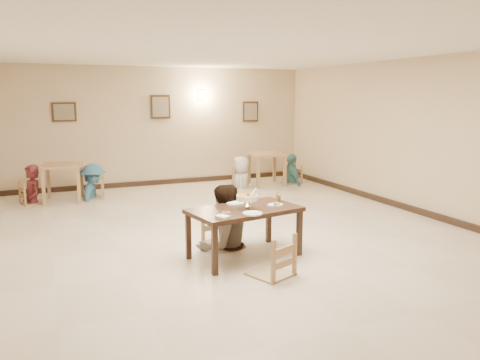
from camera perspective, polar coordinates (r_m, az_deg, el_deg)
name	(u,v)px	position (r m, az deg, el deg)	size (l,w,h in m)	color
floor	(228,237)	(7.70, -1.48, -6.91)	(10.00, 10.00, 0.00)	beige
ceiling	(227,47)	(7.40, -1.59, 15.90)	(10.00, 10.00, 0.00)	white
wall_back	(157,127)	(12.18, -10.11, 6.42)	(10.00, 10.00, 0.00)	#CDB393
wall_right	(423,137)	(9.59, 21.44, 4.91)	(10.00, 10.00, 0.00)	#CDB393
baseboard_back	(159,182)	(12.33, -9.87, -0.28)	(8.00, 0.06, 0.12)	black
baseboard_right	(417,211)	(9.79, 20.77, -3.50)	(0.06, 10.00, 0.12)	black
picture_a	(64,112)	(11.84, -20.66, 7.77)	(0.55, 0.04, 0.45)	#342212
picture_b	(160,107)	(12.14, -9.67, 8.78)	(0.50, 0.04, 0.60)	#342212
picture_c	(251,112)	(12.95, 1.30, 8.33)	(0.45, 0.04, 0.55)	#342212
wall_sconce	(202,95)	(12.44, -4.70, 10.30)	(0.16, 0.05, 0.22)	#FFD88C
main_table	(244,214)	(6.59, 0.55, -4.13)	(1.65, 1.12, 0.71)	#341F15
chair_far	(222,211)	(7.19, -2.24, -3.77)	(0.50, 0.50, 1.06)	tan
chair_near	(271,236)	(5.97, 3.81, -6.81)	(0.49, 0.49, 1.04)	tan
main_diner	(223,185)	(7.00, -2.11, -0.56)	(0.93, 0.72, 1.91)	gray
curry_warmer	(247,198)	(6.50, 0.88, -2.17)	(0.34, 0.30, 0.27)	silver
rice_plate_far	(235,203)	(6.81, -0.56, -2.84)	(0.27, 0.27, 0.06)	white
rice_plate_near	(252,213)	(6.24, 1.52, -4.06)	(0.27, 0.27, 0.06)	white
fried_plate	(275,204)	(6.74, 4.32, -2.99)	(0.23, 0.23, 0.05)	white
chili_dish	(226,212)	(6.30, -1.69, -3.95)	(0.10, 0.10, 0.02)	white
napkin_cutlery	(223,217)	(6.05, -2.11, -4.50)	(0.21, 0.27, 0.03)	white
drink_glass	(278,198)	(6.95, 4.70, -2.19)	(0.07, 0.07, 0.14)	white
bg_table_left	(62,170)	(10.83, -20.84, 1.09)	(0.94, 0.94, 0.82)	#A77C52
bg_table_right	(267,158)	(12.04, 3.27, 2.66)	(0.91, 0.91, 0.84)	#A77C52
bg_chair_ll	(31,182)	(10.89, -24.08, -0.23)	(0.44, 0.44, 0.93)	tan
bg_chair_lr	(93,178)	(10.95, -17.49, 0.19)	(0.43, 0.43, 0.92)	tan
bg_chair_rl	(241,169)	(11.83, 0.12, 1.38)	(0.43, 0.43, 0.91)	tan
bg_chair_rr	(292,166)	(12.32, 6.31, 1.67)	(0.43, 0.43, 0.92)	tan
bg_diner_a	(30,165)	(10.83, -24.22, 1.69)	(0.61, 0.40, 1.67)	maroon
bg_diner_b	(92,164)	(10.90, -17.58, 1.93)	(1.02, 0.59, 1.58)	teal
bg_diner_c	(241,157)	(11.79, 0.12, 2.88)	(0.75, 0.49, 1.54)	silver
bg_diner_d	(292,154)	(12.28, 6.34, 3.20)	(0.92, 0.38, 1.57)	teal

